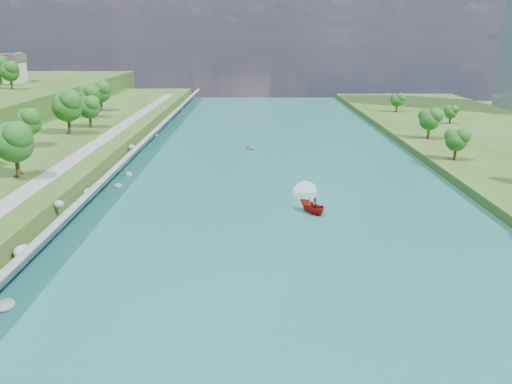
{
  "coord_description": "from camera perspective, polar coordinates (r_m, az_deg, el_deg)",
  "views": [
    {
      "loc": [
        -3.64,
        -52.27,
        22.23
      ],
      "look_at": [
        -3.4,
        11.05,
        2.5
      ],
      "focal_mm": 35.0,
      "sensor_mm": 36.0,
      "label": 1
    }
  ],
  "objects": [
    {
      "name": "ground",
      "position": [
        56.91,
        3.49,
        -5.72
      ],
      "size": [
        260.0,
        260.0,
        0.0
      ],
      "primitive_type": "plane",
      "color": "#2D5119",
      "rests_on": "ground"
    },
    {
      "name": "riprap_bank",
      "position": [
        77.28,
        -16.92,
        1.21
      ],
      "size": [
        3.55,
        236.0,
        4.08
      ],
      "color": "slate",
      "rests_on": "ground"
    },
    {
      "name": "river_water",
      "position": [
        75.68,
        2.55,
        0.25
      ],
      "size": [
        55.0,
        240.0,
        0.1
      ],
      "primitive_type": "cube",
      "color": "#175753",
      "rests_on": "ground"
    },
    {
      "name": "motorboat",
      "position": [
        67.16,
        6.26,
        -1.4
      ],
      "size": [
        3.79,
        18.99,
        2.01
      ],
      "rotation": [
        0.0,
        0.0,
        3.77
      ],
      "color": "#A80E0D",
      "rests_on": "river_water"
    },
    {
      "name": "riverside_path",
      "position": [
        80.03,
        -21.37,
        2.6
      ],
      "size": [
        3.0,
        200.0,
        0.1
      ],
      "primitive_type": "cube",
      "color": "gray",
      "rests_on": "berm_west"
    },
    {
      "name": "raft",
      "position": [
        103.37,
        -0.68,
        5.16
      ],
      "size": [
        3.11,
        3.75,
        1.59
      ],
      "rotation": [
        0.0,
        0.0,
        0.28
      ],
      "color": "gray",
      "rests_on": "river_water"
    }
  ]
}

